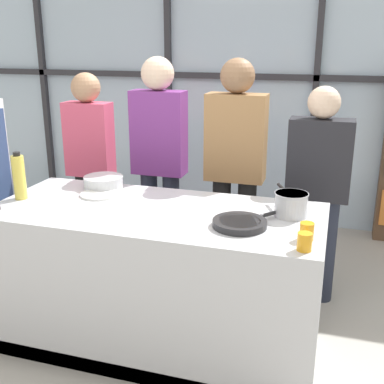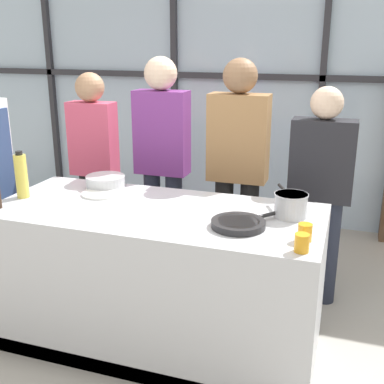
{
  "view_description": "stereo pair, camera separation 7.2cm",
  "coord_description": "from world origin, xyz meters",
  "px_view_note": "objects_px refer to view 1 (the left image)",
  "views": [
    {
      "loc": [
        1.02,
        -2.56,
        1.9
      ],
      "look_at": [
        0.2,
        0.1,
        1.01
      ],
      "focal_mm": 45.0,
      "sensor_mm": 36.0,
      "label": 1
    },
    {
      "loc": [
        1.09,
        -2.53,
        1.9
      ],
      "look_at": [
        0.2,
        0.1,
        1.01
      ],
      "focal_mm": 45.0,
      "sensor_mm": 36.0,
      "label": 2
    }
  ],
  "objects_px": {
    "oil_bottle": "(19,177)",
    "juice_glass_near": "(305,242)",
    "frying_pan": "(241,223)",
    "saucepan": "(291,204)",
    "spectator_center_left": "(159,155)",
    "spectator_far_right": "(317,185)",
    "mixing_bowl": "(104,181)",
    "spectator_center_right": "(235,163)",
    "juice_glass_far": "(307,231)",
    "white_plate": "(99,194)",
    "spectator_far_left": "(90,159)"
  },
  "relations": [
    {
      "from": "spectator_far_right",
      "to": "juice_glass_far",
      "type": "height_order",
      "value": "spectator_far_right"
    },
    {
      "from": "oil_bottle",
      "to": "spectator_far_left",
      "type": "bearing_deg",
      "value": 89.95
    },
    {
      "from": "oil_bottle",
      "to": "juice_glass_near",
      "type": "relative_size",
      "value": 3.38
    },
    {
      "from": "spectator_far_right",
      "to": "mixing_bowl",
      "type": "distance_m",
      "value": 1.52
    },
    {
      "from": "juice_glass_near",
      "to": "saucepan",
      "type": "bearing_deg",
      "value": 103.97
    },
    {
      "from": "spectator_far_right",
      "to": "mixing_bowl",
      "type": "xyz_separation_m",
      "value": [
        -1.42,
        -0.54,
        0.06
      ]
    },
    {
      "from": "spectator_far_left",
      "to": "mixing_bowl",
      "type": "xyz_separation_m",
      "value": [
        0.4,
        -0.54,
        -0.01
      ]
    },
    {
      "from": "spectator_center_left",
      "to": "juice_glass_near",
      "type": "distance_m",
      "value": 1.71
    },
    {
      "from": "mixing_bowl",
      "to": "juice_glass_far",
      "type": "height_order",
      "value": "juice_glass_far"
    },
    {
      "from": "spectator_far_right",
      "to": "frying_pan",
      "type": "xyz_separation_m",
      "value": [
        -0.36,
        -0.98,
        0.03
      ]
    },
    {
      "from": "spectator_center_right",
      "to": "spectator_far_right",
      "type": "bearing_deg",
      "value": -180.0
    },
    {
      "from": "spectator_far_left",
      "to": "spectator_far_right",
      "type": "distance_m",
      "value": 1.82
    },
    {
      "from": "saucepan",
      "to": "spectator_center_left",
      "type": "bearing_deg",
      "value": 146.0
    },
    {
      "from": "spectator_center_left",
      "to": "saucepan",
      "type": "relative_size",
      "value": 5.2
    },
    {
      "from": "juice_glass_far",
      "to": "frying_pan",
      "type": "bearing_deg",
      "value": 167.27
    },
    {
      "from": "mixing_bowl",
      "to": "white_plate",
      "type": "bearing_deg",
      "value": -72.08
    },
    {
      "from": "spectator_center_right",
      "to": "juice_glass_far",
      "type": "distance_m",
      "value": 1.23
    },
    {
      "from": "spectator_far_left",
      "to": "white_plate",
      "type": "distance_m",
      "value": 0.84
    },
    {
      "from": "mixing_bowl",
      "to": "juice_glass_near",
      "type": "relative_size",
      "value": 2.98
    },
    {
      "from": "spectator_far_right",
      "to": "frying_pan",
      "type": "relative_size",
      "value": 3.47
    },
    {
      "from": "oil_bottle",
      "to": "juice_glass_far",
      "type": "xyz_separation_m",
      "value": [
        1.82,
        -0.14,
        -0.1
      ]
    },
    {
      "from": "spectator_center_right",
      "to": "oil_bottle",
      "type": "relative_size",
      "value": 5.77
    },
    {
      "from": "frying_pan",
      "to": "saucepan",
      "type": "relative_size",
      "value": 1.35
    },
    {
      "from": "frying_pan",
      "to": "white_plate",
      "type": "relative_size",
      "value": 1.82
    },
    {
      "from": "saucepan",
      "to": "white_plate",
      "type": "bearing_deg",
      "value": 178.85
    },
    {
      "from": "spectator_center_right",
      "to": "frying_pan",
      "type": "height_order",
      "value": "spectator_center_right"
    },
    {
      "from": "spectator_far_left",
      "to": "frying_pan",
      "type": "xyz_separation_m",
      "value": [
        1.46,
        -0.98,
        -0.03
      ]
    },
    {
      "from": "frying_pan",
      "to": "juice_glass_near",
      "type": "height_order",
      "value": "juice_glass_near"
    },
    {
      "from": "spectator_far_left",
      "to": "spectator_far_right",
      "type": "xyz_separation_m",
      "value": [
        1.81,
        0.0,
        -0.06
      ]
    },
    {
      "from": "spectator_far_left",
      "to": "spectator_center_left",
      "type": "distance_m",
      "value": 0.61
    },
    {
      "from": "spectator_center_right",
      "to": "saucepan",
      "type": "xyz_separation_m",
      "value": [
        0.49,
        -0.74,
        -0.03
      ]
    },
    {
      "from": "juice_glass_far",
      "to": "spectator_far_left",
      "type": "bearing_deg",
      "value": 149.6
    },
    {
      "from": "white_plate",
      "to": "juice_glass_far",
      "type": "height_order",
      "value": "juice_glass_far"
    },
    {
      "from": "spectator_center_right",
      "to": "juice_glass_far",
      "type": "bearing_deg",
      "value": 119.63
    },
    {
      "from": "spectator_center_left",
      "to": "saucepan",
      "type": "distance_m",
      "value": 1.32
    },
    {
      "from": "frying_pan",
      "to": "juice_glass_near",
      "type": "xyz_separation_m",
      "value": [
        0.36,
        -0.22,
        0.02
      ]
    },
    {
      "from": "juice_glass_near",
      "to": "juice_glass_far",
      "type": "relative_size",
      "value": 1.0
    },
    {
      "from": "spectator_far_left",
      "to": "oil_bottle",
      "type": "distance_m",
      "value": 0.93
    },
    {
      "from": "spectator_far_right",
      "to": "oil_bottle",
      "type": "distance_m",
      "value": 2.04
    },
    {
      "from": "oil_bottle",
      "to": "juice_glass_near",
      "type": "bearing_deg",
      "value": -8.86
    },
    {
      "from": "juice_glass_far",
      "to": "juice_glass_near",
      "type": "bearing_deg",
      "value": -90.0
    },
    {
      "from": "juice_glass_far",
      "to": "white_plate",
      "type": "bearing_deg",
      "value": 165.53
    },
    {
      "from": "spectator_far_right",
      "to": "white_plate",
      "type": "bearing_deg",
      "value": 27.61
    },
    {
      "from": "juice_glass_near",
      "to": "spectator_far_right",
      "type": "bearing_deg",
      "value": 90.04
    },
    {
      "from": "spectator_far_left",
      "to": "spectator_center_left",
      "type": "relative_size",
      "value": 0.93
    },
    {
      "from": "spectator_center_left",
      "to": "frying_pan",
      "type": "bearing_deg",
      "value": 130.85
    },
    {
      "from": "spectator_far_right",
      "to": "juice_glass_near",
      "type": "relative_size",
      "value": 17.55
    },
    {
      "from": "spectator_center_right",
      "to": "saucepan",
      "type": "height_order",
      "value": "spectator_center_right"
    },
    {
      "from": "spectator_far_left",
      "to": "saucepan",
      "type": "relative_size",
      "value": 4.83
    },
    {
      "from": "mixing_bowl",
      "to": "juice_glass_far",
      "type": "distance_m",
      "value": 1.51
    }
  ]
}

